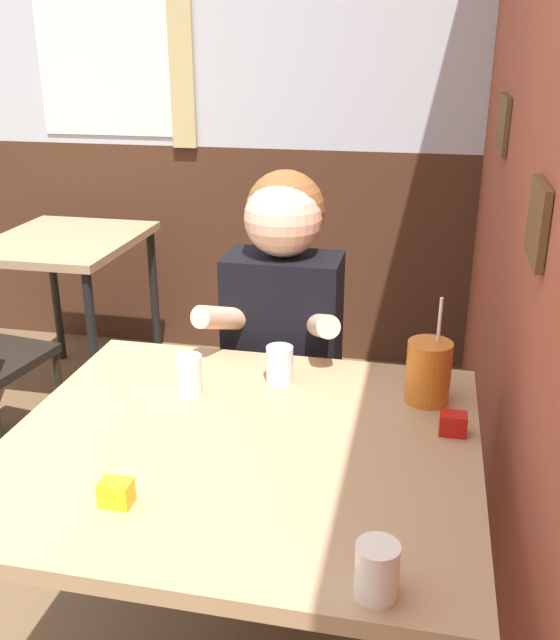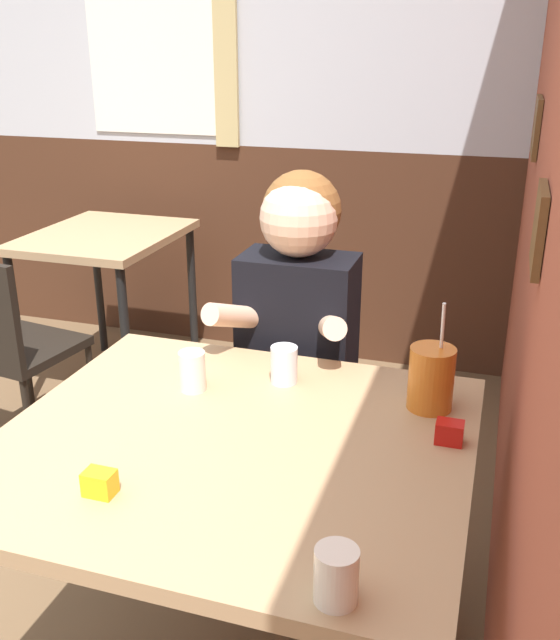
% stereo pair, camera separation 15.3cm
% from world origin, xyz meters
% --- Properties ---
extents(brick_wall_right, '(0.08, 4.50, 2.70)m').
position_xyz_m(brick_wall_right, '(1.38, 1.25, 1.35)').
color(brick_wall_right, brown).
rests_on(brick_wall_right, ground_plane).
extents(back_wall, '(5.70, 0.09, 2.70)m').
position_xyz_m(back_wall, '(-0.02, 2.53, 1.36)').
color(back_wall, silver).
rests_on(back_wall, ground_plane).
extents(main_table, '(1.04, 0.94, 0.77)m').
position_xyz_m(main_table, '(0.75, 0.31, 0.71)').
color(main_table, tan).
rests_on(main_table, ground_plane).
extents(background_table, '(0.63, 0.77, 0.77)m').
position_xyz_m(background_table, '(-0.48, 1.84, 0.67)').
color(background_table, tan).
rests_on(background_table, ground_plane).
extents(chair_near_window, '(0.45, 0.45, 0.87)m').
position_xyz_m(chair_near_window, '(-0.51, 1.12, 0.51)').
color(chair_near_window, black).
rests_on(chair_near_window, ground_plane).
extents(person_seated, '(0.42, 0.42, 1.26)m').
position_xyz_m(person_seated, '(0.72, 0.94, 0.69)').
color(person_seated, black).
rests_on(person_seated, ground_plane).
extents(cocktail_pitcher, '(0.11, 0.11, 0.27)m').
position_xyz_m(cocktail_pitcher, '(1.15, 0.59, 0.85)').
color(cocktail_pitcher, '#C6661E').
rests_on(cocktail_pitcher, main_table).
extents(glass_near_pitcher, '(0.07, 0.07, 0.10)m').
position_xyz_m(glass_near_pitcher, '(0.78, 0.61, 0.82)').
color(glass_near_pitcher, silver).
rests_on(glass_near_pitcher, main_table).
extents(glass_center, '(0.07, 0.07, 0.10)m').
position_xyz_m(glass_center, '(0.57, 0.50, 0.82)').
color(glass_center, silver).
rests_on(glass_center, main_table).
extents(glass_far_side, '(0.07, 0.07, 0.09)m').
position_xyz_m(glass_far_side, '(1.09, -0.10, 0.82)').
color(glass_far_side, silver).
rests_on(glass_far_side, main_table).
extents(condiment_ketchup, '(0.06, 0.04, 0.05)m').
position_xyz_m(condiment_ketchup, '(1.21, 0.44, 0.80)').
color(condiment_ketchup, '#B7140F').
rests_on(condiment_ketchup, main_table).
extents(condiment_mustard, '(0.06, 0.04, 0.05)m').
position_xyz_m(condiment_mustard, '(0.59, 0.04, 0.80)').
color(condiment_mustard, yellow).
rests_on(condiment_mustard, main_table).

